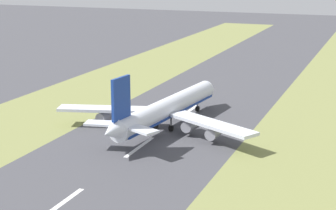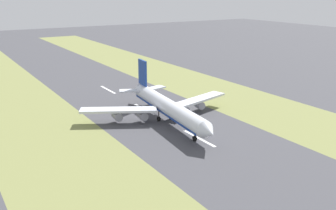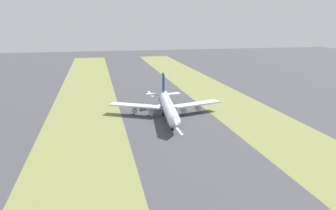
% 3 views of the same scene
% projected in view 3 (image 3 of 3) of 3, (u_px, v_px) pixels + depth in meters
% --- Properties ---
extents(ground_plane, '(800.00, 800.00, 0.00)m').
position_uv_depth(ground_plane, '(167.00, 115.00, 183.71)').
color(ground_plane, '#424247').
extents(grass_median_west, '(40.00, 600.00, 0.01)m').
position_uv_depth(grass_median_west, '(241.00, 110.00, 193.11)').
color(grass_median_west, olive).
rests_on(grass_median_west, ground).
extents(grass_median_east, '(40.00, 600.00, 0.01)m').
position_uv_depth(grass_median_east, '(84.00, 120.00, 174.31)').
color(grass_median_east, olive).
rests_on(grass_median_east, ground).
extents(centreline_dash_near, '(1.20, 18.00, 0.01)m').
position_uv_depth(centreline_dash_near, '(151.00, 94.00, 235.16)').
color(centreline_dash_near, silver).
rests_on(centreline_dash_near, ground).
extents(centreline_dash_mid, '(1.20, 18.00, 0.01)m').
position_uv_depth(centreline_dash_mid, '(162.00, 108.00, 197.37)').
color(centreline_dash_mid, silver).
rests_on(centreline_dash_mid, ground).
extents(centreline_dash_far, '(1.20, 18.00, 0.01)m').
position_uv_depth(centreline_dash_far, '(178.00, 129.00, 159.58)').
color(centreline_dash_far, silver).
rests_on(centreline_dash_far, ground).
extents(airplane_main_jet, '(63.77, 67.20, 20.20)m').
position_uv_depth(airplane_main_jet, '(168.00, 106.00, 178.70)').
color(airplane_main_jet, silver).
rests_on(airplane_main_jet, ground).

